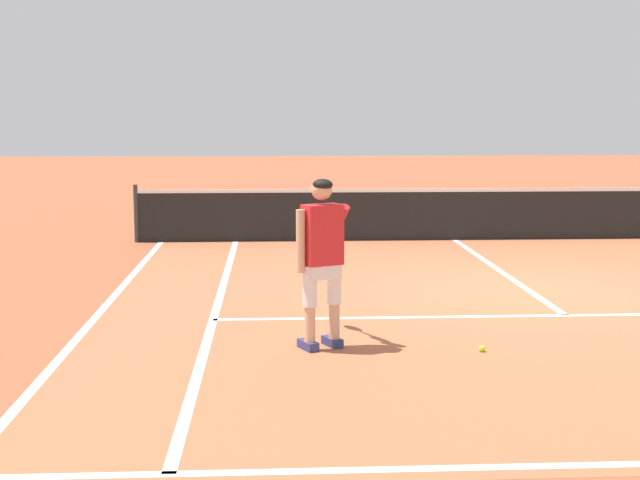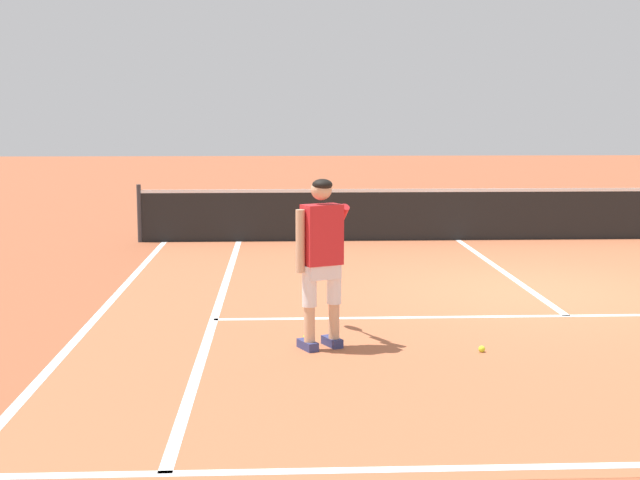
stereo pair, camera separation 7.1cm
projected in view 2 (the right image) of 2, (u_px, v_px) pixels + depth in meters
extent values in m
plane|color=#9E5133|center=(530.00, 291.00, 11.88)|extent=(80.00, 80.00, 0.00)
cube|color=#B2603D|center=(542.00, 299.00, 11.35)|extent=(10.98, 11.23, 0.00)
cube|color=white|center=(567.00, 316.00, 10.38)|extent=(8.23, 0.10, 0.01)
cube|color=white|center=(499.00, 269.00, 13.55)|extent=(0.10, 6.40, 0.01)
cube|color=white|center=(220.00, 302.00, 11.17)|extent=(0.10, 10.83, 0.01)
cube|color=white|center=(109.00, 303.00, 11.11)|extent=(0.10, 10.83, 0.01)
cylinder|color=#333338|center=(139.00, 213.00, 16.37)|extent=(0.08, 0.08, 1.07)
cube|color=black|center=(458.00, 216.00, 16.65)|extent=(11.84, 0.02, 0.91)
cube|color=white|center=(459.00, 190.00, 16.58)|extent=(11.84, 0.03, 0.06)
cube|color=navy|center=(308.00, 345.00, 8.90)|extent=(0.22, 0.30, 0.09)
cube|color=navy|center=(332.00, 342.00, 9.03)|extent=(0.22, 0.30, 0.09)
cylinder|color=tan|center=(309.00, 324.00, 8.83)|extent=(0.11, 0.11, 0.36)
cylinder|color=silver|center=(309.00, 286.00, 8.78)|extent=(0.14, 0.14, 0.41)
cylinder|color=tan|center=(334.00, 321.00, 8.96)|extent=(0.11, 0.11, 0.36)
cylinder|color=silver|center=(334.00, 284.00, 8.91)|extent=(0.14, 0.14, 0.41)
cube|color=silver|center=(322.00, 268.00, 8.82)|extent=(0.39, 0.33, 0.20)
cube|color=red|center=(322.00, 235.00, 8.77)|extent=(0.44, 0.36, 0.60)
cylinder|color=tan|center=(300.00, 241.00, 8.67)|extent=(0.09, 0.09, 0.62)
cylinder|color=red|center=(341.00, 217.00, 8.95)|extent=(0.19, 0.27, 0.29)
cylinder|color=tan|center=(334.00, 228.00, 9.18)|extent=(0.20, 0.30, 0.14)
sphere|color=tan|center=(321.00, 190.00, 8.72)|extent=(0.21, 0.21, 0.21)
ellipsoid|color=black|center=(322.00, 185.00, 8.69)|extent=(0.27, 0.27, 0.12)
cylinder|color=#232326|center=(325.00, 229.00, 9.38)|extent=(0.12, 0.19, 0.03)
cylinder|color=#1E479E|center=(318.00, 227.00, 9.51)|extent=(0.06, 0.10, 0.02)
torus|color=#1E479E|center=(310.00, 225.00, 9.67)|extent=(0.15, 0.28, 0.30)
cylinder|color=silver|center=(310.00, 225.00, 9.67)|extent=(0.11, 0.23, 0.25)
sphere|color=#CCE02D|center=(306.00, 337.00, 9.27)|extent=(0.07, 0.07, 0.07)
sphere|color=#CCE02D|center=(482.00, 349.00, 8.80)|extent=(0.07, 0.07, 0.07)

